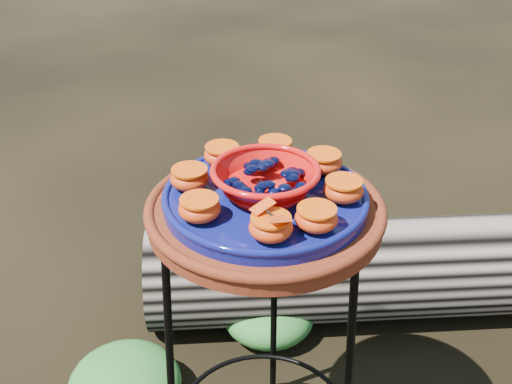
# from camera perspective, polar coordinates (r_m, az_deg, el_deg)

# --- Properties ---
(plant_stand) EXTENTS (0.44, 0.44, 0.70)m
(plant_stand) POSITION_cam_1_polar(r_m,az_deg,el_deg) (1.43, 0.71, -14.40)
(plant_stand) COLOR black
(plant_stand) RESTS_ON ground
(terracotta_saucer) EXTENTS (0.44, 0.44, 0.04)m
(terracotta_saucer) POSITION_cam_1_polar(r_m,az_deg,el_deg) (1.20, 0.82, -1.90)
(terracotta_saucer) COLOR #471310
(terracotta_saucer) RESTS_ON plant_stand
(cobalt_plate) EXTENTS (0.38, 0.38, 0.03)m
(cobalt_plate) POSITION_cam_1_polar(r_m,az_deg,el_deg) (1.18, 0.83, -0.67)
(cobalt_plate) COLOR #070D4D
(cobalt_plate) RESTS_ON terracotta_saucer
(red_bowl) EXTENTS (0.19, 0.19, 0.05)m
(red_bowl) POSITION_cam_1_polar(r_m,az_deg,el_deg) (1.16, 0.84, 0.96)
(red_bowl) COLOR red
(red_bowl) RESTS_ON cobalt_plate
(glass_gems) EXTENTS (0.15, 0.15, 0.03)m
(glass_gems) POSITION_cam_1_polar(r_m,az_deg,el_deg) (1.14, 0.86, 2.64)
(glass_gems) COLOR black
(glass_gems) RESTS_ON red_bowl
(orange_half_0) EXTENTS (0.07, 0.07, 0.04)m
(orange_half_0) POSITION_cam_1_polar(r_m,az_deg,el_deg) (1.04, 1.32, -3.18)
(orange_half_0) COLOR red
(orange_half_0) RESTS_ON cobalt_plate
(orange_half_1) EXTENTS (0.07, 0.07, 0.04)m
(orange_half_1) POSITION_cam_1_polar(r_m,az_deg,el_deg) (1.07, 5.39, -2.35)
(orange_half_1) COLOR red
(orange_half_1) RESTS_ON cobalt_plate
(orange_half_2) EXTENTS (0.07, 0.07, 0.04)m
(orange_half_2) POSITION_cam_1_polar(r_m,az_deg,el_deg) (1.16, 7.77, 0.17)
(orange_half_2) COLOR red
(orange_half_2) RESTS_ON cobalt_plate
(orange_half_3) EXTENTS (0.07, 0.07, 0.04)m
(orange_half_3) POSITION_cam_1_polar(r_m,az_deg,el_deg) (1.24, 6.03, 2.63)
(orange_half_3) COLOR red
(orange_half_3) RESTS_ON cobalt_plate
(orange_half_4) EXTENTS (0.07, 0.07, 0.04)m
(orange_half_4) POSITION_cam_1_polar(r_m,az_deg,el_deg) (1.29, 1.70, 3.82)
(orange_half_4) COLOR red
(orange_half_4) RESTS_ON cobalt_plate
(orange_half_5) EXTENTS (0.07, 0.07, 0.04)m
(orange_half_5) POSITION_cam_1_polar(r_m,az_deg,el_deg) (1.26, -3.02, 3.28)
(orange_half_5) COLOR red
(orange_half_5) RESTS_ON cobalt_plate
(orange_half_6) EXTENTS (0.07, 0.07, 0.04)m
(orange_half_6) POSITION_cam_1_polar(r_m,az_deg,el_deg) (1.19, -5.90, 1.21)
(orange_half_6) COLOR red
(orange_half_6) RESTS_ON cobalt_plate
(orange_half_7) EXTENTS (0.07, 0.07, 0.04)m
(orange_half_7) POSITION_cam_1_polar(r_m,az_deg,el_deg) (1.10, -5.04, -1.49)
(orange_half_7) COLOR red
(orange_half_7) RESTS_ON cobalt_plate
(butterfly) EXTENTS (0.10, 0.10, 0.01)m
(butterfly) POSITION_cam_1_polar(r_m,az_deg,el_deg) (1.03, 1.34, -1.91)
(butterfly) COLOR #DA3F0F
(butterfly) RESTS_ON orange_half_0
(driftwood_log) EXTENTS (1.72, 0.76, 0.31)m
(driftwood_log) POSITION_cam_1_polar(r_m,az_deg,el_deg) (2.05, 14.44, -6.50)
(driftwood_log) COLOR black
(driftwood_log) RESTS_ON ground
(foliage_left) EXTENTS (0.30, 0.30, 0.15)m
(foliage_left) POSITION_cam_1_polar(r_m,az_deg,el_deg) (1.79, -11.59, -16.25)
(foliage_left) COLOR #276D29
(foliage_left) RESTS_ON ground
(foliage_back) EXTENTS (0.27, 0.27, 0.14)m
(foliage_back) POSITION_cam_1_polar(r_m,az_deg,el_deg) (1.95, 1.14, -10.71)
(foliage_back) COLOR #276D29
(foliage_back) RESTS_ON ground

